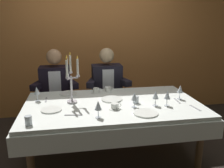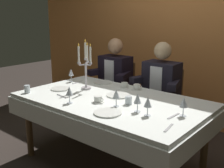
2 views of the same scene
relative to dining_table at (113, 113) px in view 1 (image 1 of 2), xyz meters
The scene contains 25 objects.
ground_plane 0.62m from the dining_table, ahead, with size 12.00×12.00×0.00m, color #332A25.
back_wall 1.81m from the dining_table, 90.00° to the left, with size 6.00×0.12×2.70m, color #DD8744.
dining_table is the anchor object (origin of this frame).
candelabra 0.58m from the dining_table, 168.63° to the left, with size 0.15×0.17×0.56m.
dinner_plate_0 0.67m from the dining_table, behind, with size 0.21×0.21×0.01m, color white.
dinner_plate_1 0.64m from the dining_table, 138.94° to the left, with size 0.22×0.22×0.01m, color white.
dinner_plate_2 0.16m from the dining_table, 85.58° to the left, with size 0.24×0.24×0.01m, color white.
dinner_plate_3 0.46m from the dining_table, 53.65° to the right, with size 0.24×0.24×0.01m, color white.
wine_glass_0 0.63m from the dining_table, 18.37° to the right, with size 0.07×0.07×0.16m.
wine_glass_1 0.35m from the dining_table, 39.37° to the right, with size 0.07×0.07×0.16m.
wine_glass_2 0.51m from the dining_table, 20.15° to the right, with size 0.07×0.07×0.16m.
wine_glass_3 0.88m from the dining_table, 165.73° to the left, with size 0.07×0.07×0.16m.
wine_glass_4 0.82m from the dining_table, ahead, with size 0.07×0.07×0.16m.
wine_glass_5 0.48m from the dining_table, 118.34° to the right, with size 0.07×0.07×0.16m.
water_tumbler_0 0.93m from the dining_table, 152.32° to the right, with size 0.06×0.06×0.08m, color silver.
water_tumbler_1 0.30m from the dining_table, ahead, with size 0.06×0.06×0.08m, color silver.
coffee_cup_0 0.23m from the dining_table, 92.83° to the right, with size 0.13×0.12×0.06m.
coffee_cup_1 0.46m from the dining_table, 87.96° to the left, with size 0.13×0.12×0.06m.
coffee_cup_2 0.45m from the dining_table, 108.68° to the left, with size 0.13×0.12×0.06m.
fork_0 0.52m from the dining_table, 147.19° to the right, with size 0.17×0.02×0.01m, color #B7B7BC.
spoon_1 0.74m from the dining_table, ahead, with size 0.17×0.02×0.01m, color #B7B7BC.
spoon_2 0.88m from the dining_table, 20.37° to the right, with size 0.17×0.02×0.01m, color #B7B7BC.
fork_3 0.77m from the dining_table, 162.61° to the left, with size 0.17×0.02×0.01m, color #B7B7BC.
seated_diner_0 1.11m from the dining_table, 126.64° to the left, with size 0.63×0.48×1.24m.
seated_diner_1 0.90m from the dining_table, 85.57° to the left, with size 0.63×0.48×1.24m.
Camera 1 is at (-0.42, -2.40, 1.62)m, focal length 37.73 mm.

